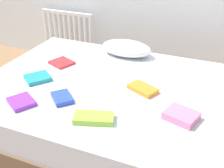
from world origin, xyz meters
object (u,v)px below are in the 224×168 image
Objects in this scene: pillow at (126,48)px; textbook_purple at (21,102)px; textbook_orange at (143,89)px; textbook_teal at (38,78)px; textbook_blue at (62,98)px; bed at (110,112)px; textbook_red at (62,63)px; textbook_lime at (94,118)px; radiator at (68,33)px; textbook_pink at (181,116)px.

pillow reaches higher than textbook_purple.
textbook_purple is (-0.71, -0.49, -0.00)m from textbook_orange.
textbook_teal is at bearing -123.47° from pillow.
textbook_orange reaches higher than textbook_purple.
textbook_blue reaches higher than textbook_purple.
textbook_teal is 0.35m from textbook_purple.
textbook_blue is 0.93× the size of textbook_teal.
textbook_orange is at bearing -59.13° from pillow.
bed is 10.77× the size of textbook_teal.
textbook_red is at bearing -139.41° from pillow.
bed is at bearing 3.78° from textbook_red.
textbook_red is at bearing 115.87° from textbook_lime.
textbook_orange is 1.18× the size of textbook_purple.
textbook_lime is at bearing 33.21° from textbook_purple.
radiator is 1.19m from pillow.
textbook_purple is 0.97× the size of textbook_red.
textbook_red is (0.02, 0.33, -0.01)m from textbook_teal.
radiator is at bearing 148.01° from pillow.
textbook_teal is 0.74× the size of textbook_lime.
pillow is 2.70× the size of textbook_blue.
textbook_orange is (-0.33, 0.24, -0.01)m from textbook_pink.
textbook_pink reaches higher than textbook_teal.
pillow is 1.05m from textbook_lime.
textbook_orange is at bearing 77.65° from textbook_blue.
bed is 0.63m from textbook_teal.
bed is 0.48m from textbook_blue.
textbook_red is (-1.13, 0.42, -0.01)m from textbook_pink.
pillow reaches higher than textbook_pink.
textbook_pink is 0.79× the size of textbook_lime.
textbook_purple is at bearing -109.55° from pillow.
textbook_purple is (-1.04, -0.25, -0.01)m from textbook_pink.
textbook_orange is at bearing 51.52° from textbook_lime.
radiator is at bearing 163.55° from textbook_orange.
textbook_red is (-0.80, 0.18, -0.01)m from textbook_orange.
textbook_pink reaches higher than textbook_orange.
bed is at bearing -37.77° from textbook_teal.
textbook_orange is (0.26, 0.01, 0.27)m from bed.
pillow reaches higher than textbook_orange.
textbook_blue is 0.38m from textbook_teal.
bed is at bearing -48.16° from radiator.
textbook_red is at bearing -167.15° from textbook_orange.
pillow is 1.12m from textbook_purple.
textbook_red is (-0.54, 0.18, 0.26)m from bed.
textbook_purple is at bearing -69.62° from radiator.
radiator is at bearing 141.87° from textbook_purple.
pillow is 2.60× the size of textbook_purple.
textbook_pink reaches higher than textbook_blue.
textbook_blue is 0.82m from textbook_pink.
textbook_lime reaches higher than textbook_purple.
textbook_orange is at bearing 160.52° from textbook_pink.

